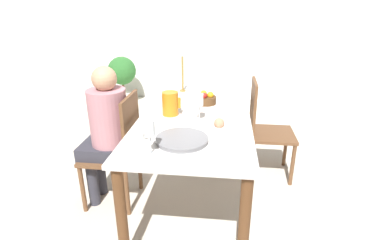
{
  "coord_description": "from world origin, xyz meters",
  "views": [
    {
      "loc": [
        0.23,
        -2.28,
        1.62
      ],
      "look_at": [
        0.0,
        -0.27,
        0.82
      ],
      "focal_mm": 28.0,
      "sensor_mm": 36.0,
      "label": 1
    }
  ],
  "objects_px": {
    "person_seated": "(105,126)",
    "potted_plant": "(122,73)",
    "wine_glass_juice": "(150,130)",
    "fruit_bowl": "(206,99)",
    "serving_tray": "(182,140)",
    "candlestick_tall": "(183,75)",
    "chair_opposite": "(264,127)",
    "wine_glass_water": "(199,101)",
    "chair_person_side": "(119,149)",
    "red_pitcher": "(170,103)",
    "teacup_across": "(175,101)",
    "teacup_near_person": "(139,137)",
    "bread_plate": "(219,125)"
  },
  "relations": [
    {
      "from": "teacup_across",
      "to": "serving_tray",
      "type": "height_order",
      "value": "teacup_across"
    },
    {
      "from": "serving_tray",
      "to": "person_seated",
      "type": "bearing_deg",
      "value": 151.2
    },
    {
      "from": "serving_tray",
      "to": "candlestick_tall",
      "type": "bearing_deg",
      "value": 97.95
    },
    {
      "from": "wine_glass_water",
      "to": "serving_tray",
      "type": "relative_size",
      "value": 0.63
    },
    {
      "from": "teacup_near_person",
      "to": "teacup_across",
      "type": "height_order",
      "value": "same"
    },
    {
      "from": "chair_person_side",
      "to": "chair_opposite",
      "type": "distance_m",
      "value": 1.37
    },
    {
      "from": "chair_opposite",
      "to": "serving_tray",
      "type": "xyz_separation_m",
      "value": [
        -0.65,
        -0.96,
        0.29
      ]
    },
    {
      "from": "red_pitcher",
      "to": "wine_glass_water",
      "type": "distance_m",
      "value": 0.27
    },
    {
      "from": "wine_glass_water",
      "to": "teacup_across",
      "type": "relative_size",
      "value": 1.48
    },
    {
      "from": "chair_opposite",
      "to": "candlestick_tall",
      "type": "bearing_deg",
      "value": -105.2
    },
    {
      "from": "person_seated",
      "to": "teacup_near_person",
      "type": "distance_m",
      "value": 0.56
    },
    {
      "from": "red_pitcher",
      "to": "bread_plate",
      "type": "distance_m",
      "value": 0.47
    },
    {
      "from": "serving_tray",
      "to": "bread_plate",
      "type": "distance_m",
      "value": 0.35
    },
    {
      "from": "fruit_bowl",
      "to": "candlestick_tall",
      "type": "distance_m",
      "value": 0.47
    },
    {
      "from": "wine_glass_juice",
      "to": "candlestick_tall",
      "type": "bearing_deg",
      "value": 90.18
    },
    {
      "from": "teacup_near_person",
      "to": "candlestick_tall",
      "type": "height_order",
      "value": "candlestick_tall"
    },
    {
      "from": "chair_person_side",
      "to": "wine_glass_juice",
      "type": "distance_m",
      "value": 0.82
    },
    {
      "from": "wine_glass_juice",
      "to": "fruit_bowl",
      "type": "xyz_separation_m",
      "value": [
        0.26,
        1.0,
        -0.12
      ]
    },
    {
      "from": "red_pitcher",
      "to": "teacup_across",
      "type": "distance_m",
      "value": 0.29
    },
    {
      "from": "red_pitcher",
      "to": "candlestick_tall",
      "type": "bearing_deg",
      "value": 89.88
    },
    {
      "from": "teacup_near_person",
      "to": "chair_person_side",
      "type": "bearing_deg",
      "value": 127.91
    },
    {
      "from": "person_seated",
      "to": "teacup_near_person",
      "type": "bearing_deg",
      "value": -134.61
    },
    {
      "from": "wine_glass_juice",
      "to": "teacup_across",
      "type": "bearing_deg",
      "value": 91.12
    },
    {
      "from": "chair_person_side",
      "to": "fruit_bowl",
      "type": "distance_m",
      "value": 0.87
    },
    {
      "from": "wine_glass_juice",
      "to": "fruit_bowl",
      "type": "relative_size",
      "value": 1.2
    },
    {
      "from": "wine_glass_water",
      "to": "potted_plant",
      "type": "xyz_separation_m",
      "value": [
        -1.52,
        2.6,
        -0.41
      ]
    },
    {
      "from": "candlestick_tall",
      "to": "potted_plant",
      "type": "relative_size",
      "value": 0.51
    },
    {
      "from": "wine_glass_water",
      "to": "person_seated",
      "type": "bearing_deg",
      "value": -179.18
    },
    {
      "from": "wine_glass_juice",
      "to": "bread_plate",
      "type": "bearing_deg",
      "value": 48.74
    },
    {
      "from": "chair_person_side",
      "to": "chair_opposite",
      "type": "relative_size",
      "value": 1.0
    },
    {
      "from": "bread_plate",
      "to": "potted_plant",
      "type": "relative_size",
      "value": 0.25
    },
    {
      "from": "chair_opposite",
      "to": "chair_person_side",
      "type": "bearing_deg",
      "value": -64.53
    },
    {
      "from": "chair_opposite",
      "to": "wine_glass_water",
      "type": "height_order",
      "value": "wine_glass_water"
    },
    {
      "from": "red_pitcher",
      "to": "teacup_across",
      "type": "bearing_deg",
      "value": 92.63
    },
    {
      "from": "person_seated",
      "to": "red_pitcher",
      "type": "relative_size",
      "value": 6.19
    },
    {
      "from": "teacup_across",
      "to": "serving_tray",
      "type": "xyz_separation_m",
      "value": [
        0.18,
        -0.77,
        -0.01
      ]
    },
    {
      "from": "red_pitcher",
      "to": "serving_tray",
      "type": "xyz_separation_m",
      "value": [
        0.17,
        -0.49,
        -0.08
      ]
    },
    {
      "from": "wine_glass_water",
      "to": "teacup_near_person",
      "type": "xyz_separation_m",
      "value": [
        -0.36,
        -0.4,
        -0.13
      ]
    },
    {
      "from": "serving_tray",
      "to": "candlestick_tall",
      "type": "relative_size",
      "value": 0.85
    },
    {
      "from": "teacup_near_person",
      "to": "candlestick_tall",
      "type": "xyz_separation_m",
      "value": [
        0.12,
        1.2,
        0.14
      ]
    },
    {
      "from": "person_seated",
      "to": "candlestick_tall",
      "type": "xyz_separation_m",
      "value": [
        0.51,
        0.81,
        0.24
      ]
    },
    {
      "from": "wine_glass_water",
      "to": "chair_person_side",
      "type": "bearing_deg",
      "value": -178.89
    },
    {
      "from": "serving_tray",
      "to": "fruit_bowl",
      "type": "xyz_separation_m",
      "value": [
        0.1,
        0.81,
        0.03
      ]
    },
    {
      "from": "person_seated",
      "to": "red_pitcher",
      "type": "distance_m",
      "value": 0.55
    },
    {
      "from": "person_seated",
      "to": "potted_plant",
      "type": "height_order",
      "value": "person_seated"
    },
    {
      "from": "serving_tray",
      "to": "potted_plant",
      "type": "bearing_deg",
      "value": 115.83
    },
    {
      "from": "chair_opposite",
      "to": "potted_plant",
      "type": "relative_size",
      "value": 1.2
    },
    {
      "from": "fruit_bowl",
      "to": "candlestick_tall",
      "type": "height_order",
      "value": "candlestick_tall"
    },
    {
      "from": "chair_person_side",
      "to": "potted_plant",
      "type": "distance_m",
      "value": 2.75
    },
    {
      "from": "person_seated",
      "to": "wine_glass_juice",
      "type": "xyz_separation_m",
      "value": [
        0.52,
        -0.56,
        0.23
      ]
    }
  ]
}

